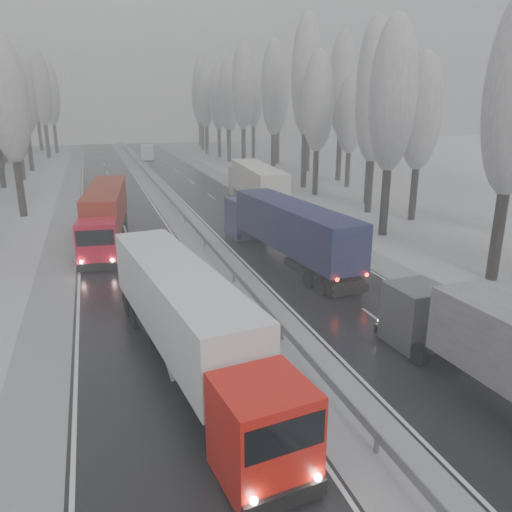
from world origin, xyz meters
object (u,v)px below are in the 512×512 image
truck_blue_box (285,227)px  truck_cream_box (255,182)px  box_truck_distant (148,152)px  truck_red_white (187,317)px  truck_red_red (105,211)px

truck_blue_box → truck_cream_box: (3.81, 18.12, 0.13)m
box_truck_distant → truck_red_white: bearing=-87.9°
truck_red_white → truck_red_red: 21.60m
truck_cream_box → box_truck_distant: size_ratio=2.27×
truck_blue_box → truck_red_red: truck_blue_box is taller
truck_blue_box → truck_red_white: bearing=-132.2°
truck_cream_box → truck_red_white: bearing=-107.7°
truck_cream_box → box_truck_distant: 49.27m
truck_cream_box → truck_red_red: bearing=-144.3°
truck_cream_box → box_truck_distant: bearing=101.1°
truck_blue_box → truck_red_red: bearing=134.0°
truck_cream_box → truck_red_red: size_ratio=1.07×
truck_blue_box → truck_cream_box: bearing=71.8°
truck_red_white → truck_red_red: size_ratio=1.00×
truck_blue_box → truck_red_white: size_ratio=1.01×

